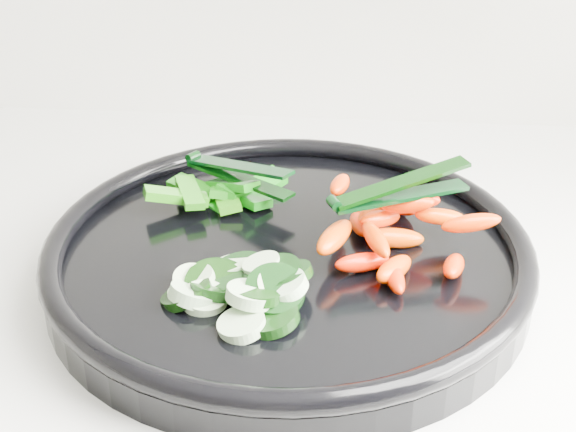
{
  "coord_description": "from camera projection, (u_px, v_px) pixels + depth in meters",
  "views": [
    {
      "loc": [
        0.36,
        1.14,
        1.28
      ],
      "look_at": [
        0.31,
        1.67,
        0.99
      ],
      "focal_mm": 50.0,
      "sensor_mm": 36.0,
      "label": 1
    }
  ],
  "objects": [
    {
      "name": "tong_pepper",
      "position": [
        236.0,
        171.0,
        0.68
      ],
      "size": [
        0.1,
        0.08,
        0.02
      ],
      "color": "black",
      "rests_on": "pepper_pile"
    },
    {
      "name": "veggie_tray",
      "position": [
        288.0,
        255.0,
        0.62
      ],
      "size": [
        0.41,
        0.41,
        0.04
      ],
      "color": "black",
      "rests_on": "counter"
    },
    {
      "name": "cucumber_pile",
      "position": [
        235.0,
        288.0,
        0.56
      ],
      "size": [
        0.12,
        0.12,
        0.04
      ],
      "color": "black",
      "rests_on": "veggie_tray"
    },
    {
      "name": "pepper_pile",
      "position": [
        224.0,
        192.0,
        0.69
      ],
      "size": [
        0.12,
        0.09,
        0.04
      ],
      "color": "#20710A",
      "rests_on": "veggie_tray"
    },
    {
      "name": "carrot_pile",
      "position": [
        388.0,
        227.0,
        0.61
      ],
      "size": [
        0.14,
        0.16,
        0.05
      ],
      "color": "#FF2600",
      "rests_on": "veggie_tray"
    },
    {
      "name": "tong_carrot",
      "position": [
        397.0,
        190.0,
        0.6
      ],
      "size": [
        0.11,
        0.06,
        0.02
      ],
      "color": "black",
      "rests_on": "carrot_pile"
    }
  ]
}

